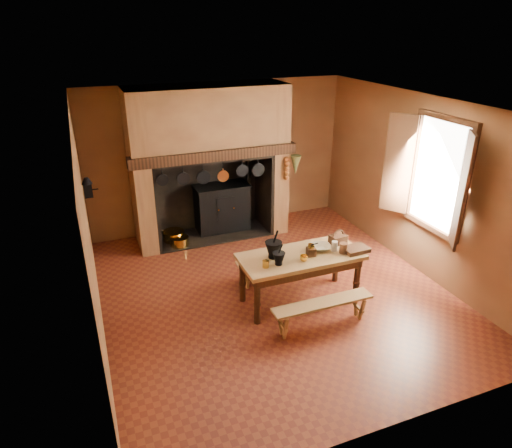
{
  "coord_description": "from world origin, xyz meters",
  "views": [
    {
      "loc": [
        -2.42,
        -5.43,
        3.81
      ],
      "look_at": [
        -0.18,
        0.3,
        1.04
      ],
      "focal_mm": 32.0,
      "sensor_mm": 36.0,
      "label": 1
    }
  ],
  "objects_px": {
    "mixing_bowl": "(320,247)",
    "wicker_basket": "(338,239)",
    "coffee_grinder": "(311,251)",
    "iron_range": "(222,207)",
    "bench_front": "(323,308)",
    "work_table": "(300,262)"
  },
  "relations": [
    {
      "from": "mixing_bowl",
      "to": "wicker_basket",
      "type": "bearing_deg",
      "value": 14.1
    },
    {
      "from": "coffee_grinder",
      "to": "iron_range",
      "type": "bearing_deg",
      "value": 107.63
    },
    {
      "from": "coffee_grinder",
      "to": "mixing_bowl",
      "type": "relative_size",
      "value": 0.64
    },
    {
      "from": "bench_front",
      "to": "wicker_basket",
      "type": "height_order",
      "value": "wicker_basket"
    },
    {
      "from": "wicker_basket",
      "to": "bench_front",
      "type": "bearing_deg",
      "value": -136.9
    },
    {
      "from": "work_table",
      "to": "coffee_grinder",
      "type": "xyz_separation_m",
      "value": [
        0.12,
        -0.07,
        0.19
      ]
    },
    {
      "from": "mixing_bowl",
      "to": "work_table",
      "type": "bearing_deg",
      "value": -172.93
    },
    {
      "from": "iron_range",
      "to": "mixing_bowl",
      "type": "distance_m",
      "value": 2.83
    },
    {
      "from": "iron_range",
      "to": "wicker_basket",
      "type": "relative_size",
      "value": 6.28
    },
    {
      "from": "mixing_bowl",
      "to": "wicker_basket",
      "type": "xyz_separation_m",
      "value": [
        0.34,
        0.08,
        0.04
      ]
    },
    {
      "from": "iron_range",
      "to": "wicker_basket",
      "type": "distance_m",
      "value": 2.85
    },
    {
      "from": "iron_range",
      "to": "work_table",
      "type": "bearing_deg",
      "value": -83.9
    },
    {
      "from": "mixing_bowl",
      "to": "bench_front",
      "type": "bearing_deg",
      "value": -114.69
    },
    {
      "from": "work_table",
      "to": "mixing_bowl",
      "type": "distance_m",
      "value": 0.37
    },
    {
      "from": "coffee_grinder",
      "to": "wicker_basket",
      "type": "bearing_deg",
      "value": 28.89
    },
    {
      "from": "work_table",
      "to": "wicker_basket",
      "type": "xyz_separation_m",
      "value": [
        0.67,
        0.13,
        0.19
      ]
    },
    {
      "from": "work_table",
      "to": "wicker_basket",
      "type": "distance_m",
      "value": 0.71
    },
    {
      "from": "coffee_grinder",
      "to": "bench_front",
      "type": "bearing_deg",
      "value": -92.03
    },
    {
      "from": "iron_range",
      "to": "work_table",
      "type": "distance_m",
      "value": 2.81
    },
    {
      "from": "mixing_bowl",
      "to": "iron_range",
      "type": "bearing_deg",
      "value": 103.0
    },
    {
      "from": "work_table",
      "to": "bench_front",
      "type": "distance_m",
      "value": 0.77
    },
    {
      "from": "work_table",
      "to": "bench_front",
      "type": "xyz_separation_m",
      "value": [
        -0.0,
        -0.69,
        -0.34
      ]
    }
  ]
}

